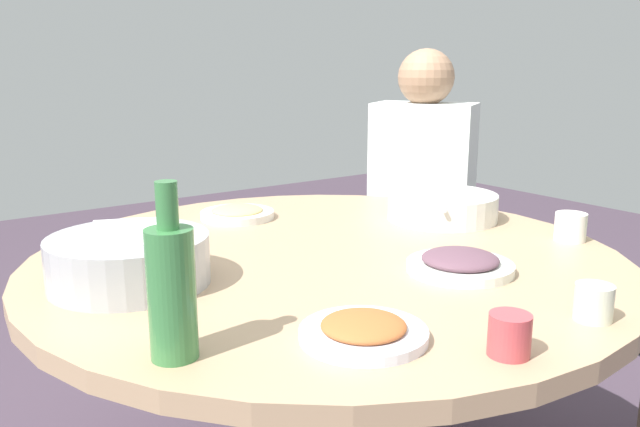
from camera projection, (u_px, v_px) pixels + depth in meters
round_dining_table at (328, 304)px, 1.47m from camera, size 1.31×1.31×0.72m
rice_bowl at (129, 259)px, 1.24m from camera, size 0.31×0.31×0.10m
soup_bowl at (442, 207)px, 1.75m from camera, size 0.29×0.29×0.07m
dish_noodles at (236, 213)px, 1.77m from camera, size 0.20×0.20×0.03m
dish_tofu_braise at (363, 330)px, 1.00m from camera, size 0.20×0.20×0.04m
dish_eggplant at (460, 263)px, 1.32m from camera, size 0.22×0.22×0.04m
green_bottle at (172, 289)px, 0.92m from camera, size 0.07×0.07×0.26m
tea_cup_near at (594, 302)px, 1.07m from camera, size 0.06×0.06×0.06m
tea_cup_far at (570, 227)px, 1.55m from camera, size 0.07×0.07×0.07m
tea_cup_side at (509, 335)px, 0.94m from camera, size 0.06×0.06×0.06m
stool_for_diner_left at (417, 321)px, 2.38m from camera, size 0.35×0.35×0.42m
diner_left at (422, 179)px, 2.26m from camera, size 0.46×0.45×0.76m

